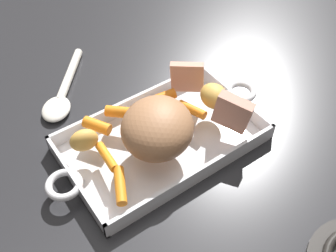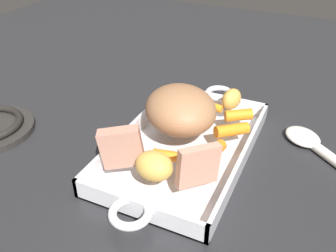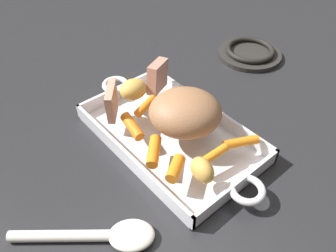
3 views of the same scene
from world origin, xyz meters
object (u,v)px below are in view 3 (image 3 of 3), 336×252
Objects in this scene: roast_slice_outer at (157,76)px; potato_whole at (133,90)px; baby_carrot_northwest at (213,156)px; serving_spoon at (103,235)px; baby_carrot_center_right at (132,126)px; potato_halved at (202,170)px; baby_carrot_northeast at (154,151)px; baby_carrot_long at (145,106)px; roasting_dish at (170,135)px; baby_carrot_short at (241,142)px; baby_carrot_center_left at (175,168)px; pork_roast at (185,112)px; stove_burner_rear at (250,52)px; roast_slice_thin at (112,101)px.

roast_slice_outer reaches higher than potato_whole.
baby_carrot_northwest is 0.22m from serving_spoon.
potato_halved is (-0.17, -0.02, 0.01)m from baby_carrot_center_right.
roast_slice_outer reaches higher than baby_carrot_northeast.
potato_whole is at bearing -4.01° from baby_carrot_long.
roasting_dish reaches higher than serving_spoon.
baby_carrot_short is 1.12× the size of potato_whole.
roasting_dish is at bearing 151.92° from roast_slice_outer.
roast_slice_outer is 0.24m from baby_carrot_center_left.
baby_carrot_northwest is (-0.09, 0.02, -0.03)m from pork_roast.
roast_slice_outer is 0.38× the size of stove_burner_rear.
potato_whole is 0.30× the size of serving_spoon.
pork_roast is at bearing -126.35° from baby_carrot_center_right.
baby_carrot_center_right is (0.06, 0.08, -0.03)m from pork_roast.
potato_whole is at bearing 85.01° from serving_spoon.
baby_carrot_center_left is (-0.09, 0.07, 0.03)m from roasting_dish.
pork_roast reaches higher than baby_carrot_long.
potato_whole is (0.24, 0.06, 0.01)m from baby_carrot_short.
roasting_dish is 0.08m from baby_carrot_center_right.
stove_burner_rear is (0.14, -0.44, -0.03)m from baby_carrot_northeast.
pork_roast reaches higher than baby_carrot_northwest.
roast_slice_thin is 1.26× the size of baby_carrot_center_left.
baby_carrot_center_right is 0.43m from stove_burner_rear.
baby_carrot_northeast is (0.05, 0.00, -0.00)m from baby_carrot_center_left.
roasting_dish is at bearing 27.28° from baby_carrot_short.
baby_carrot_northwest is 1.29× the size of baby_carrot_center_left.
baby_carrot_northwest is at bearing -179.50° from roasting_dish.
roast_slice_thin is (0.10, 0.06, 0.05)m from roasting_dish.
potato_whole reaches higher than stove_burner_rear.
potato_whole is at bearing 15.11° from baby_carrot_short.
baby_carrot_center_right is at bearing -2.72° from baby_carrot_center_left.
baby_carrot_northwest is at bearing -68.00° from potato_halved.
baby_carrot_center_left is at bearing 77.05° from baby_carrot_short.
baby_carrot_center_left is at bearing 129.26° from pork_roast.
pork_roast is 0.10m from baby_carrot_northwest.
baby_carrot_northeast is at bearing 100.95° from pork_roast.
baby_carrot_short is at bearing -160.58° from baby_carrot_long.
baby_carrot_center_right is 0.21m from serving_spoon.
potato_halved is (-0.09, -0.03, 0.01)m from baby_carrot_northeast.
baby_carrot_center_right is at bearing 98.00° from stove_burner_rear.
roasting_dish is 0.24m from serving_spoon.
stove_burner_rear is at bearing -66.40° from baby_carrot_center_left.
baby_carrot_northeast is 0.32× the size of serving_spoon.
potato_halved is at bearing 93.52° from baby_carrot_short.
potato_halved is at bearing 169.26° from baby_carrot_long.
baby_carrot_short is 1.32× the size of baby_carrot_center_left.
roast_slice_outer is 0.31m from stove_burner_rear.
baby_carrot_northeast is (0.08, 0.13, 0.00)m from baby_carrot_short.
roasting_dish is 0.11m from baby_carrot_northwest.
baby_carrot_center_left is (-0.19, 0.01, -0.02)m from roast_slice_thin.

